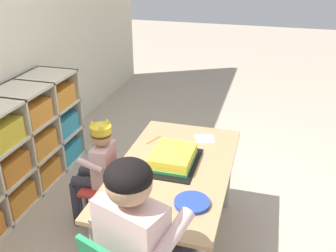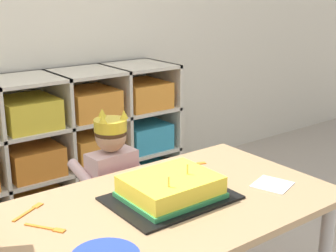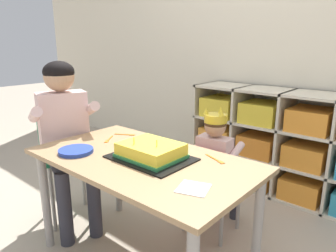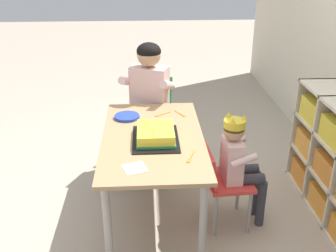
{
  "view_description": "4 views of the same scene",
  "coord_description": "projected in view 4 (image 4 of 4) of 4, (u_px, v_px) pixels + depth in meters",
  "views": [
    {
      "loc": [
        -1.85,
        -0.49,
        1.83
      ],
      "look_at": [
        0.07,
        0.05,
        0.86
      ],
      "focal_mm": 40.09,
      "sensor_mm": 36.0,
      "label": 1
    },
    {
      "loc": [
        -0.83,
        -1.13,
        1.32
      ],
      "look_at": [
        0.1,
        0.09,
        0.86
      ],
      "focal_mm": 50.23,
      "sensor_mm": 36.0,
      "label": 2
    },
    {
      "loc": [
        1.09,
        -1.06,
        1.21
      ],
      "look_at": [
        0.09,
        0.1,
        0.79
      ],
      "focal_mm": 33.29,
      "sensor_mm": 36.0,
      "label": 3
    },
    {
      "loc": [
        2.4,
        -0.04,
        1.8
      ],
      "look_at": [
        0.09,
        0.1,
        0.74
      ],
      "focal_mm": 42.94,
      "sensor_mm": 36.0,
      "label": 4
    }
  ],
  "objects": [
    {
      "name": "paper_plate_stack",
      "position": [
        127.0,
        117.0,
        2.95
      ],
      "size": [
        0.18,
        0.18,
        0.02
      ],
      "primitive_type": "cylinder",
      "color": "#233DA3",
      "rests_on": "activity_table"
    },
    {
      "name": "fork_scattered_mid_table",
      "position": [
        162.0,
        114.0,
        3.01
      ],
      "size": [
        0.09,
        0.12,
        0.0
      ],
      "rotation": [
        0.0,
        0.0,
        2.16
      ],
      "color": "orange",
      "rests_on": "activity_table"
    },
    {
      "name": "ground",
      "position": [
        154.0,
        213.0,
        2.93
      ],
      "size": [
        16.0,
        16.0,
        0.0
      ],
      "primitive_type": "plane",
      "color": "tan"
    },
    {
      "name": "fork_at_table_front_edge",
      "position": [
        181.0,
        114.0,
        3.01
      ],
      "size": [
        0.13,
        0.08,
        0.0
      ],
      "rotation": [
        0.0,
        0.0,
        3.66
      ],
      "color": "orange",
      "rests_on": "activity_table"
    },
    {
      "name": "birthday_cake_on_tray",
      "position": [
        156.0,
        135.0,
        2.61
      ],
      "size": [
        0.41,
        0.3,
        0.12
      ],
      "color": "black",
      "rests_on": "activity_table"
    },
    {
      "name": "adult_helper_seated",
      "position": [
        147.0,
        94.0,
        3.25
      ],
      "size": [
        0.48,
        0.46,
        1.09
      ],
      "rotation": [
        0.0,
        0.0,
        1.22
      ],
      "color": "beige",
      "rests_on": "ground"
    },
    {
      "name": "child_with_crown",
      "position": [
        238.0,
        158.0,
        2.65
      ],
      "size": [
        0.31,
        0.31,
        0.82
      ],
      "rotation": [
        0.0,
        0.0,
        3.21
      ],
      "color": "beige",
      "rests_on": "ground"
    },
    {
      "name": "activity_table",
      "position": [
        153.0,
        147.0,
        2.71
      ],
      "size": [
        1.19,
        0.67,
        0.63
      ],
      "color": "#A37F56",
      "rests_on": "ground"
    },
    {
      "name": "classroom_chair_adult_side",
      "position": [
        152.0,
        112.0,
        3.43
      ],
      "size": [
        0.41,
        0.41,
        0.77
      ],
      "rotation": [
        0.0,
        0.0,
        1.22
      ],
      "color": "#238451",
      "rests_on": "ground"
    },
    {
      "name": "fork_near_child_seat",
      "position": [
        191.0,
        158.0,
        2.4
      ],
      "size": [
        0.14,
        0.07,
        0.0
      ],
      "rotation": [
        0.0,
        0.0,
        2.77
      ],
      "color": "orange",
      "rests_on": "activity_table"
    },
    {
      "name": "classroom_chair_blue",
      "position": [
        222.0,
        179.0,
        2.7
      ],
      "size": [
        0.35,
        0.33,
        0.58
      ],
      "rotation": [
        0.0,
        0.0,
        3.21
      ],
      "color": "red",
      "rests_on": "ground"
    },
    {
      "name": "paper_napkin_square",
      "position": [
        135.0,
        168.0,
        2.29
      ],
      "size": [
        0.16,
        0.16,
        0.0
      ],
      "primitive_type": "cube",
      "rotation": [
        0.0,
        0.0,
        0.32
      ],
      "color": "white",
      "rests_on": "activity_table"
    }
  ]
}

